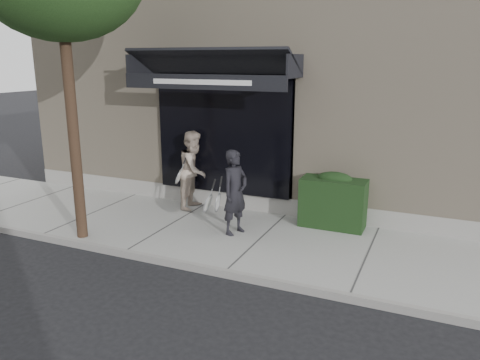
% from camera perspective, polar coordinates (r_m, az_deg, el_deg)
% --- Properties ---
extents(ground, '(80.00, 80.00, 0.00)m').
position_cam_1_polar(ground, '(9.09, 2.53, -7.79)').
color(ground, black).
rests_on(ground, ground).
extents(sidewalk, '(20.00, 3.00, 0.12)m').
position_cam_1_polar(sidewalk, '(9.07, 2.54, -7.44)').
color(sidewalk, gray).
rests_on(sidewalk, ground).
extents(curb, '(20.00, 0.10, 0.14)m').
position_cam_1_polar(curb, '(7.76, -1.70, -11.30)').
color(curb, gray).
rests_on(curb, ground).
extents(building_facade, '(14.30, 8.04, 5.64)m').
position_cam_1_polar(building_facade, '(13.18, 10.63, 11.19)').
color(building_facade, '#B8A78C').
rests_on(building_facade, ground).
extents(hedge, '(1.30, 0.70, 1.14)m').
position_cam_1_polar(hedge, '(9.71, 11.34, -2.47)').
color(hedge, black).
rests_on(hedge, sidewalk).
extents(pedestrian_front, '(0.80, 0.88, 1.67)m').
position_cam_1_polar(pedestrian_front, '(9.04, -0.64, -1.53)').
color(pedestrian_front, black).
rests_on(pedestrian_front, sidewalk).
extents(pedestrian_back, '(0.73, 0.93, 1.78)m').
position_cam_1_polar(pedestrian_back, '(10.66, -5.60, 1.24)').
color(pedestrian_back, '#C0AB99').
rests_on(pedestrian_back, sidewalk).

